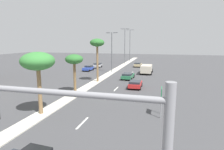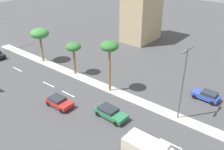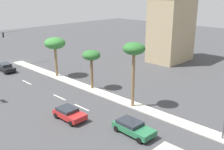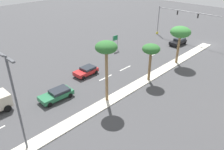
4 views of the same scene
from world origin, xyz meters
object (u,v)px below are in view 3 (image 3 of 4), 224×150
object	(u,v)px
sedan_green_mid	(133,127)
sedan_black_right	(6,67)
commercial_building	(171,29)
palm_tree_center	(55,44)
sedan_red_far	(69,113)
palm_tree_trailing	(134,51)
palm_tree_mid	(91,56)

from	to	relation	value
sedan_green_mid	sedan_black_right	bearing A→B (deg)	-91.71
commercial_building	palm_tree_center	size ratio (longest dim) A/B	1.99
sedan_green_mid	sedan_red_far	world-z (taller)	sedan_green_mid
palm_tree_trailing	sedan_red_far	size ratio (longest dim) A/B	2.06
palm_tree_mid	sedan_green_mid	world-z (taller)	palm_tree_mid
palm_tree_center	palm_tree_trailing	bearing A→B (deg)	88.43
palm_tree_mid	palm_tree_trailing	xyz separation A→B (m)	(0.68, 8.47, 2.21)
palm_tree_center	sedan_green_mid	bearing A→B (deg)	75.46
commercial_building	palm_tree_center	bearing A→B (deg)	-19.13
commercial_building	sedan_green_mid	bearing A→B (deg)	25.81
palm_tree_center	sedan_black_right	size ratio (longest dim) A/B	1.51
sedan_green_mid	palm_tree_trailing	bearing A→B (deg)	-139.89
palm_tree_center	palm_tree_mid	xyz separation A→B (m)	(-0.21, 8.82, -0.67)
palm_tree_mid	palm_tree_trailing	world-z (taller)	palm_tree_trailing
palm_tree_center	palm_tree_trailing	world-z (taller)	palm_tree_trailing
sedan_green_mid	sedan_black_right	xyz separation A→B (m)	(-0.91, -30.72, 0.04)
sedan_red_far	palm_tree_trailing	bearing A→B (deg)	158.91
sedan_red_far	sedan_black_right	distance (m)	23.68
palm_tree_mid	sedan_black_right	xyz separation A→B (m)	(4.90, -17.93, -4.24)
palm_tree_center	palm_tree_mid	bearing A→B (deg)	91.34
commercial_building	sedan_black_right	bearing A→B (deg)	-31.76
sedan_green_mid	sedan_red_far	distance (m)	7.74
palm_tree_center	palm_tree_trailing	size ratio (longest dim) A/B	0.81
palm_tree_mid	sedan_black_right	bearing A→B (deg)	-74.71
sedan_green_mid	sedan_black_right	distance (m)	30.73
sedan_red_far	sedan_black_right	bearing A→B (deg)	-98.48
commercial_building	sedan_red_far	world-z (taller)	commercial_building
sedan_black_right	palm_tree_trailing	bearing A→B (deg)	99.08
commercial_building	sedan_green_mid	distance (m)	32.06
palm_tree_center	palm_tree_trailing	distance (m)	17.37
palm_tree_mid	sedan_red_far	distance (m)	10.91
palm_tree_trailing	commercial_building	bearing A→B (deg)	-157.99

